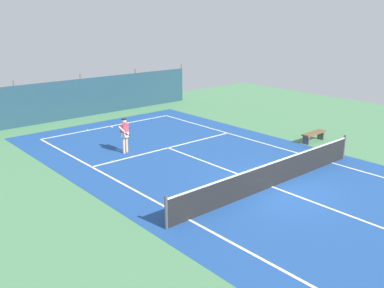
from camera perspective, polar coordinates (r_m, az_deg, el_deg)
The scene contains 8 objects.
ground_plane at distance 16.40m, azimuth 10.64°, elevation -5.68°, with size 36.00×36.00×0.00m, color #4C8456.
court_surface at distance 16.40m, azimuth 10.64°, elevation -5.67°, with size 11.02×26.60×0.01m.
tennis_net at distance 16.21m, azimuth 10.74°, elevation -4.01°, with size 10.12×0.10×1.10m.
back_fence at distance 28.19m, azimuth -14.86°, elevation 5.06°, with size 16.30×0.98×2.70m.
tennis_player at distance 19.95m, azimuth -9.01°, elevation 1.46°, with size 0.57×0.82×1.64m.
tennis_ball_near_player at distance 24.49m, azimuth -13.85°, elevation 1.84°, with size 0.07×0.07×0.07m, color #CCDB33.
tennis_ball_midcourt at distance 19.05m, azimuth -10.68°, elevation -2.31°, with size 0.07×0.07×0.07m, color #CCDB33.
courtside_bench at distance 22.50m, azimuth 16.02°, elevation 1.23°, with size 1.60×0.40×0.49m.
Camera 1 is at (-11.99, -9.27, 6.26)m, focal length 39.76 mm.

